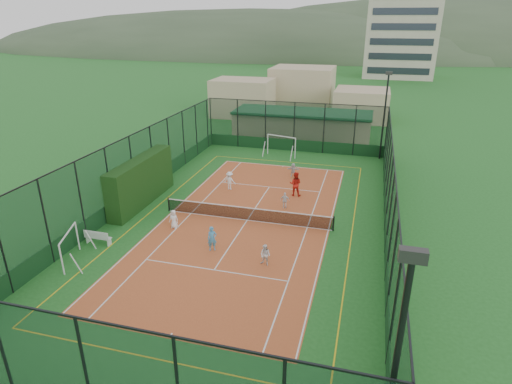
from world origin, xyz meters
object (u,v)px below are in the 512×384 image
at_px(white_bench, 98,237).
at_px(child_far_right, 285,200).
at_px(floodlight_ne, 384,117).
at_px(apartment_tower, 404,7).
at_px(futsal_goal_far, 281,146).
at_px(coach, 295,184).
at_px(child_far_left, 230,181).
at_px(child_near_left, 174,219).
at_px(child_near_mid, 212,239).
at_px(child_far_back, 293,170).
at_px(child_near_right, 265,255).
at_px(clubhouse, 302,125).
at_px(futsal_goal_near, 70,247).

distance_m(white_bench, child_far_right, 12.78).
relative_size(floodlight_ne, apartment_tower, 0.28).
distance_m(futsal_goal_far, coach, 10.19).
bearing_deg(child_far_left, child_far_right, 157.91).
relative_size(futsal_goal_far, child_near_left, 2.52).
bearing_deg(child_near_left, child_near_mid, -31.50).
bearing_deg(floodlight_ne, child_near_mid, -114.27).
height_order(floodlight_ne, child_far_back, floodlight_ne).
xyz_separation_m(futsal_goal_far, child_near_right, (3.41, -20.02, -0.38)).
bearing_deg(child_near_mid, child_near_right, -37.93).
relative_size(floodlight_ne, clubhouse, 0.54).
height_order(white_bench, child_far_left, child_far_left).
relative_size(futsal_goal_near, child_far_right, 2.32).
distance_m(futsal_goal_near, coach, 16.52).
xyz_separation_m(apartment_tower, futsal_goal_far, (-12.85, -67.12, -13.99)).
distance_m(apartment_tower, futsal_goal_near, 92.94).
xyz_separation_m(apartment_tower, child_near_right, (-9.44, -87.14, -14.37)).
bearing_deg(child_far_right, apartment_tower, -102.95).
distance_m(floodlight_ne, coach, 13.39).
relative_size(clubhouse, child_near_mid, 10.15).
xyz_separation_m(child_far_left, child_far_back, (4.33, 4.29, -0.15)).
xyz_separation_m(child_far_left, child_far_right, (4.98, -2.40, -0.14)).
distance_m(child_near_left, child_near_right, 7.43).
distance_m(futsal_goal_far, child_far_back, 5.97).
bearing_deg(child_near_left, clubhouse, 79.38).
bearing_deg(clubhouse, child_near_mid, -91.85).
bearing_deg(child_near_mid, clubhouse, 63.07).
xyz_separation_m(futsal_goal_far, child_far_back, (2.25, -5.51, -0.41)).
bearing_deg(child_near_left, futsal_goal_near, -125.66).
height_order(white_bench, coach, coach).
relative_size(child_near_mid, coach, 0.79).
xyz_separation_m(apartment_tower, child_near_mid, (-12.85, -86.37, -14.24)).
distance_m(floodlight_ne, futsal_goal_far, 10.10).
relative_size(clubhouse, coach, 7.98).
distance_m(child_near_mid, child_far_back, 13.91).
relative_size(child_far_right, coach, 0.63).
relative_size(apartment_tower, child_far_right, 25.09).
bearing_deg(futsal_goal_near, child_far_back, -48.56).
height_order(futsal_goal_far, child_near_right, futsal_goal_far).
distance_m(child_far_left, child_far_right, 5.54).
height_order(floodlight_ne, futsal_goal_near, floodlight_ne).
distance_m(child_near_left, child_far_right, 8.06).
distance_m(floodlight_ne, white_bench, 27.74).
relative_size(floodlight_ne, coach, 4.33).
relative_size(clubhouse, white_bench, 9.10).
bearing_deg(clubhouse, white_bench, -105.85).
height_order(apartment_tower, coach, apartment_tower).
xyz_separation_m(child_far_back, coach, (0.94, -4.17, 0.36)).
bearing_deg(child_far_back, futsal_goal_near, 59.29).
bearing_deg(futsal_goal_near, coach, -58.47).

